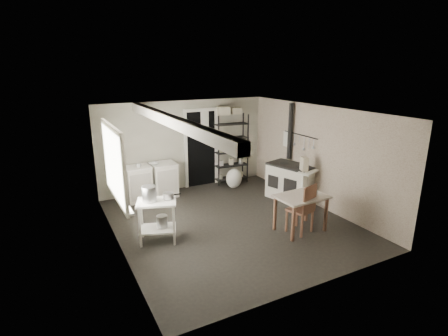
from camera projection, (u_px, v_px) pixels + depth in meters
name	position (u px, v px, depth m)	size (l,w,h in m)	color
floor	(231.00, 222.00, 7.26)	(5.00, 5.00, 0.00)	black
ceiling	(231.00, 111.00, 6.62)	(5.00, 5.00, 0.00)	silver
wall_back	(185.00, 145.00, 9.07)	(4.50, 0.02, 2.30)	#B4B099
wall_front	(318.00, 215.00, 4.81)	(4.50, 0.02, 2.30)	#B4B099
wall_left	(115.00, 187.00, 5.94)	(0.02, 5.00, 2.30)	#B4B099
wall_right	(318.00, 156.00, 7.94)	(0.02, 5.00, 2.30)	#B4B099
window	(113.00, 164.00, 6.03)	(0.12, 1.76, 1.28)	white
doorway	(201.00, 149.00, 9.28)	(0.96, 0.10, 2.08)	white
ceiling_beam	(171.00, 121.00, 6.11)	(0.18, 5.00, 0.18)	white
wallpaper_panel	(317.00, 156.00, 7.93)	(0.01, 5.00, 2.30)	#C0B19C
utensil_rail	(300.00, 135.00, 8.31)	(0.06, 1.20, 0.44)	#A9AAAC
prep_table	(157.00, 221.00, 6.38)	(0.69, 0.50, 0.79)	white
stockpot	(149.00, 194.00, 6.21)	(0.26, 0.26, 0.28)	#A9AAAC
saucepan	(168.00, 196.00, 6.36)	(0.20, 0.20, 0.11)	#A9AAAC
bucket	(162.00, 221.00, 6.40)	(0.20, 0.20, 0.22)	#A9AAAC
base_cabinets	(151.00, 180.00, 8.49)	(1.29, 0.55, 0.85)	silver
mixing_bowl	(153.00, 161.00, 8.31)	(0.31, 0.31, 0.07)	silver
counter_cup	(138.00, 162.00, 8.13)	(0.11, 0.11, 0.09)	silver
shelf_rack	(231.00, 149.00, 9.52)	(0.90, 0.35, 1.90)	black
shelf_jar	(219.00, 135.00, 9.29)	(0.09, 0.09, 0.20)	silver
storage_box_a	(224.00, 110.00, 9.13)	(0.31, 0.27, 0.21)	beige
storage_box_b	(236.00, 110.00, 9.33)	(0.27, 0.25, 0.17)	beige
stove	(291.00, 182.00, 8.42)	(0.61, 1.11, 0.87)	silver
stovepipe	(290.00, 131.00, 8.53)	(0.11, 0.11, 1.38)	black
side_ledge	(307.00, 189.00, 7.96)	(0.56, 0.30, 0.86)	white
oats_box	(304.00, 165.00, 7.79)	(0.13, 0.21, 0.32)	beige
work_table	(300.00, 212.00, 6.80)	(0.96, 0.67, 0.73)	beige
table_cup	(315.00, 192.00, 6.67)	(0.10, 0.10, 0.10)	silver
chair	(300.00, 209.00, 6.72)	(0.41, 0.43, 1.00)	brown
flour_sack	(234.00, 179.00, 9.26)	(0.43, 0.37, 0.52)	silver
floor_crock	(300.00, 209.00, 7.76)	(0.13, 0.13, 0.16)	silver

